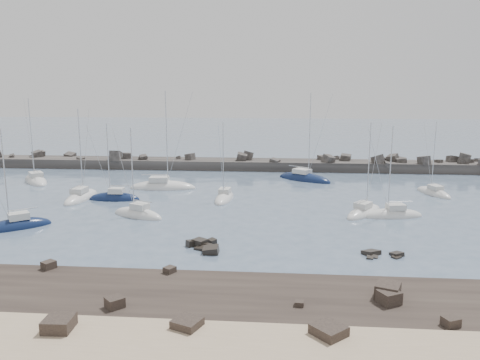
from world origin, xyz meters
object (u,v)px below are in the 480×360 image
Objects in this scene: sailboat_9 at (392,216)px; sailboat_10 at (433,193)px; sailboat_6 at (224,198)px; sailboat_4 at (163,188)px; sailboat_8 at (304,179)px; sailboat_2 at (16,227)px; sailboat_3 at (81,198)px; sailboat_5 at (138,215)px; sailboat_7 at (364,213)px; sailboat_1 at (36,181)px; sailboat_13 at (115,199)px.

sailboat_9 is 16.34m from sailboat_10.
sailboat_9 reaches higher than sailboat_6.
sailboat_8 is (22.95, 9.13, -0.00)m from sailboat_4.
sailboat_2 is 0.89× the size of sailboat_3.
sailboat_9 is (32.70, -14.06, -0.01)m from sailboat_4.
sailboat_2 is 1.04× the size of sailboat_5.
sailboat_7 is at bearing 13.15° from sailboat_2.
sailboat_6 is (33.68, -10.10, -0.00)m from sailboat_1.
sailboat_7 is 1.07× the size of sailboat_10.
sailboat_6 is (20.72, 1.47, -0.01)m from sailboat_3.
sailboat_7 is (40.81, 9.54, -0.01)m from sailboat_2.
sailboat_13 is (4.99, -0.04, 0.01)m from sailboat_3.
sailboat_6 is at bearing 4.06° from sailboat_3.
sailboat_1 is 0.94× the size of sailboat_8.
sailboat_4 is (10.02, 8.07, 0.00)m from sailboat_3.
sailboat_4 is (22.98, -3.50, 0.01)m from sailboat_1.
sailboat_1 is 1.27× the size of sailboat_5.
sailboat_8 reaches higher than sailboat_2.
sailboat_3 reaches higher than sailboat_10.
sailboat_3 is 20.77m from sailboat_6.
sailboat_7 is 1.02× the size of sailboat_9.
sailboat_3 reaches higher than sailboat_5.
sailboat_1 reaches higher than sailboat_6.
sailboat_7 is at bearing -73.89° from sailboat_8.
sailboat_3 is (12.96, -11.57, 0.01)m from sailboat_1.
sailboat_4 is at bearing 93.37° from sailboat_5.
sailboat_6 is (22.14, 16.05, -0.02)m from sailboat_2.
sailboat_9 is at bearing -8.96° from sailboat_13.
sailboat_5 is 0.96× the size of sailboat_7.
sailboat_6 is 19.93m from sailboat_8.
sailboat_8 is 32.86m from sailboat_13.
sailboat_7 is at bearing 164.09° from sailboat_9.
sailboat_7 reaches higher than sailboat_2.
sailboat_1 reaches higher than sailboat_5.
sailboat_4 is at bearing 155.95° from sailboat_7.
sailboat_6 is (9.73, 9.90, -0.01)m from sailboat_5.
sailboat_5 is at bearing -175.60° from sailboat_9.
sailboat_8 reaches higher than sailboat_10.
sailboat_5 is at bearing -37.51° from sailboat_3.
sailboat_10 is (51.92, 7.51, -0.02)m from sailboat_3.
sailboat_6 reaches higher than sailboat_10.
sailboat_1 is at bearing -173.02° from sailboat_8.
sailboat_10 is at bearing 8.23° from sailboat_3.
sailboat_9 reaches higher than sailboat_13.
sailboat_7 is 34.76m from sailboat_13.
sailboat_5 is at bearing -86.63° from sailboat_4.
sailboat_2 is 13.85m from sailboat_5.
sailboat_4 is 1.39× the size of sailboat_13.
sailboat_1 is at bearing 113.81° from sailboat_2.
sailboat_7 reaches higher than sailboat_9.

